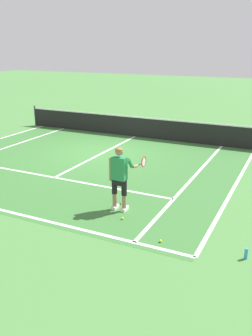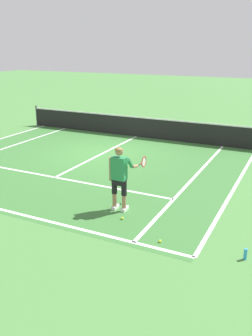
{
  "view_description": "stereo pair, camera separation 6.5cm",
  "coord_description": "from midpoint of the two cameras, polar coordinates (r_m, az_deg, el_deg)",
  "views": [
    {
      "loc": [
        7.06,
        -12.45,
        4.12
      ],
      "look_at": [
        3.06,
        -4.18,
        1.05
      ],
      "focal_mm": 39.21,
      "sensor_mm": 36.0,
      "label": 1
    },
    {
      "loc": [
        7.12,
        -12.42,
        4.12
      ],
      "look_at": [
        3.06,
        -4.18,
        1.05
      ],
      "focal_mm": 39.21,
      "sensor_mm": 36.0,
      "label": 2
    }
  ],
  "objects": [
    {
      "name": "ground_plane",
      "position": [
        14.9,
        -3.32,
        2.38
      ],
      "size": [
        80.0,
        80.0,
        0.0
      ],
      "primitive_type": "plane",
      "color": "#477F3D"
    },
    {
      "name": "court_inner_surface",
      "position": [
        13.74,
        -6.21,
        0.92
      ],
      "size": [
        10.98,
        9.47,
        0.0
      ],
      "primitive_type": "cube",
      "color": "#387033",
      "rests_on": "ground"
    },
    {
      "name": "line_service",
      "position": [
        12.3,
        -10.83,
        -1.43
      ],
      "size": [
        8.23,
        0.1,
        0.01
      ],
      "primitive_type": "cube",
      "color": "white",
      "rests_on": "ground"
    },
    {
      "name": "line_centre_service",
      "position": [
        14.84,
        -3.46,
        2.32
      ],
      "size": [
        0.1,
        6.4,
        0.01
      ],
      "primitive_type": "cube",
      "color": "white",
      "rests_on": "ground"
    },
    {
      "name": "line_singles_left",
      "position": [
        16.25,
        -18.59,
        2.81
      ],
      "size": [
        0.1,
        9.07,
        0.01
      ],
      "primitive_type": "cube",
      "color": "white",
      "rests_on": "ground"
    },
    {
      "name": "line_singles_right",
      "position": [
        12.14,
        10.47,
        -1.67
      ],
      "size": [
        0.1,
        9.07,
        0.01
      ],
      "primitive_type": "cube",
      "color": "white",
      "rests_on": "ground"
    },
    {
      "name": "line_doubles_right",
      "position": [
        11.88,
        16.84,
        -2.64
      ],
      "size": [
        0.1,
        9.07,
        0.01
      ],
      "primitive_type": "cube",
      "color": "white",
      "rests_on": "ground"
    },
    {
      "name": "tennis_net",
      "position": [
        17.48,
        1.71,
        6.5
      ],
      "size": [
        11.96,
        0.08,
        1.07
      ],
      "color": "#333338",
      "rests_on": "ground"
    },
    {
      "name": "tennis_player",
      "position": [
        9.39,
        -0.76,
        -1.0
      ],
      "size": [
        0.63,
        1.12,
        1.71
      ],
      "color": "white",
      "rests_on": "ground"
    },
    {
      "name": "tennis_ball_near_feet",
      "position": [
        8.27,
        5.53,
        -11.25
      ],
      "size": [
        0.07,
        0.07,
        0.07
      ],
      "primitive_type": "sphere",
      "color": "#CCE02D",
      "rests_on": "ground"
    },
    {
      "name": "tennis_ball_by_baseline",
      "position": [
        9.23,
        -0.4,
        -7.82
      ],
      "size": [
        0.07,
        0.07,
        0.07
      ],
      "primitive_type": "sphere",
      "color": "#CCE02D",
      "rests_on": "ground"
    },
    {
      "name": "water_bottle",
      "position": [
        8.0,
        18.29,
        -12.59
      ],
      "size": [
        0.07,
        0.07,
        0.24
      ],
      "primitive_type": "cylinder",
      "color": "#3393D6",
      "rests_on": "ground"
    }
  ]
}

